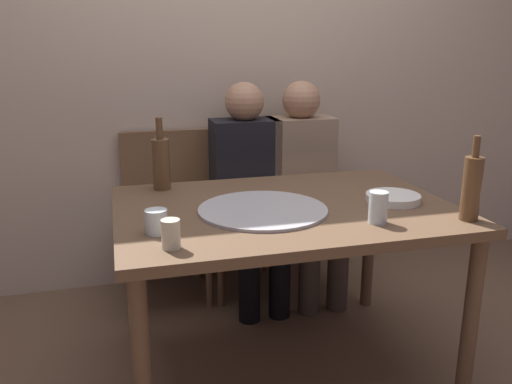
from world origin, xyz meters
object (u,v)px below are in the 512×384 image
pizza_tray (263,210)px  plate_stack (393,198)px  wine_glass (378,207)px  guest_in_beanie (305,179)px  chair_right (296,194)px  chair_middle (242,198)px  guest_in_sweater (249,183)px  chair_left (165,204)px  tumbler_far (156,222)px  beer_bottle (472,187)px  wine_bottle (161,162)px  dining_table (284,224)px  tumbler_near (171,234)px

pizza_tray → plate_stack: size_ratio=2.27×
wine_glass → guest_in_beanie: 1.04m
plate_stack → chair_right: 0.98m
chair_middle → guest_in_sweater: 0.20m
plate_stack → chair_left: size_ratio=0.25×
tumbler_far → beer_bottle: bearing=-7.9°
guest_in_sweater → chair_left: bearing=-19.0°
beer_bottle → chair_left: 1.62m
guest_in_sweater → wine_bottle: bearing=35.3°
chair_middle → guest_in_beanie: guest_in_beanie is taller
tumbler_far → chair_middle: size_ratio=0.09×
beer_bottle → chair_right: bearing=101.1°
guest_in_beanie → dining_table: bearing=63.6°
tumbler_far → guest_in_beanie: size_ratio=0.07×
wine_glass → chair_right: size_ratio=0.13×
chair_middle → chair_right: bearing=-180.0°
chair_right → guest_in_sweater: (-0.32, -0.15, 0.13)m
wine_bottle → wine_glass: bearing=-43.3°
wine_bottle → tumbler_near: (-0.04, -0.72, -0.07)m
wine_glass → chair_middle: chair_middle is taller
pizza_tray → beer_bottle: size_ratio=1.61×
dining_table → beer_bottle: bearing=-30.2°
pizza_tray → chair_right: chair_right is taller
pizza_tray → wine_bottle: size_ratio=1.58×
pizza_tray → guest_in_sweater: bearing=79.4°
pizza_tray → guest_in_beanie: (0.47, 0.78, -0.10)m
guest_in_sweater → dining_table: bearing=86.9°
tumbler_far → guest_in_sweater: size_ratio=0.07×
wine_glass → chair_left: 1.37m
beer_bottle → tumbler_near: 1.10m
dining_table → chair_right: (0.36, 0.88, -0.14)m
wine_glass → dining_table: bearing=131.5°
wine_bottle → tumbler_far: 0.58m
wine_bottle → guest_in_beanie: guest_in_beanie is taller
guest_in_sweater → beer_bottle: bearing=117.6°
pizza_tray → tumbler_near: bearing=-142.6°
tumbler_far → guest_in_sweater: bearing=58.4°
wine_bottle → chair_left: bearing=84.1°
dining_table → tumbler_far: 0.57m
dining_table → tumbler_near: size_ratio=13.97×
tumbler_far → plate_stack: size_ratio=0.38×
chair_right → beer_bottle: bearing=101.1°
dining_table → tumbler_near: 0.62m
chair_middle → wine_bottle: bearing=45.4°
tumbler_near → chair_right: bearing=55.1°
beer_bottle → tumbler_far: 1.14m
wine_bottle → tumbler_far: (-0.07, -0.57, -0.08)m
chair_middle → chair_left: bearing=0.0°
chair_middle → beer_bottle: bearing=114.6°
pizza_tray → chair_middle: size_ratio=0.56×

